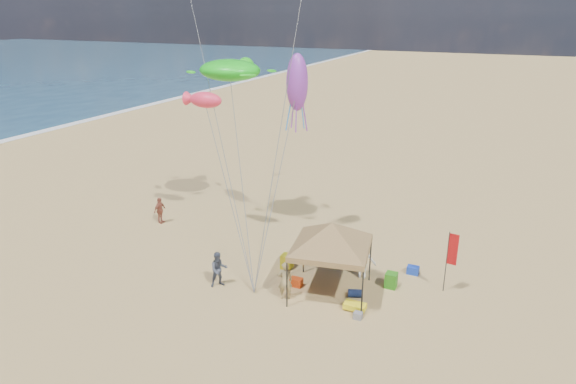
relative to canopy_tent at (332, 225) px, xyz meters
name	(u,v)px	position (x,y,z in m)	size (l,w,h in m)	color
ground	(259,302)	(-2.51, -1.94, -3.22)	(280.00, 280.00, 0.00)	tan
canopy_tent	(332,225)	(0.00, 0.00, 0.00)	(6.19, 6.19, 3.87)	black
feather_flag	(451,253)	(4.67, 2.21, -1.30)	(0.44, 0.08, 2.86)	black
cooler_red	(296,282)	(-1.59, -0.07, -3.03)	(0.54, 0.38, 0.38)	red
cooler_blue	(413,270)	(2.97, 3.25, -3.03)	(0.54, 0.38, 0.38)	#1638B6
bag_navy	(355,293)	(1.11, 0.12, -3.04)	(0.36, 0.36, 0.60)	#0C1738
bag_orange	(334,249)	(-1.18, 3.88, -3.04)	(0.36, 0.36, 0.60)	#FDA10E
chair_green	(391,280)	(2.32, 1.59, -2.87)	(0.50, 0.50, 0.70)	#287916
chair_yellow	(287,261)	(-2.69, 1.31, -2.87)	(0.50, 0.50, 0.70)	gold
crate_grey	(358,315)	(1.72, -1.41, -3.08)	(0.34, 0.30, 0.28)	slate
beach_cart	(355,306)	(1.42, -0.89, -3.02)	(0.90, 0.50, 0.24)	yellow
person_near_a	(285,281)	(-1.61, -1.22, -2.36)	(0.63, 0.41, 1.72)	tan
person_near_b	(219,269)	(-4.75, -1.49, -2.40)	(0.80, 0.63, 1.65)	#3E4454
person_near_c	(363,259)	(0.87, 1.96, -2.28)	(1.22, 0.70, 1.89)	white
person_far_a	(160,210)	(-11.71, 3.32, -2.45)	(0.91, 0.38, 1.55)	#9F513D
turtle_kite	(230,70)	(-7.79, 5.21, 5.50)	(3.39, 2.71, 1.13)	#18D11B
fish_kite	(206,100)	(-8.18, 3.35, 4.19)	(1.85, 0.93, 0.82)	#FF3052
squid_kite	(297,82)	(-3.79, 4.98, 5.11)	(1.10, 1.10, 2.85)	purple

